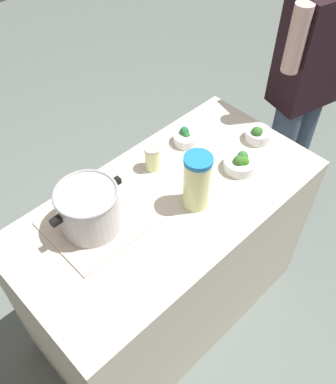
# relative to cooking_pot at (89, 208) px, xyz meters

# --- Properties ---
(ground_plane) EXTENTS (8.00, 8.00, 0.00)m
(ground_plane) POSITION_rel_cooking_pot_xyz_m (0.30, -0.11, -1.01)
(ground_plane) COLOR slate
(counter_slab) EXTENTS (1.32, 0.67, 0.91)m
(counter_slab) POSITION_rel_cooking_pot_xyz_m (0.30, -0.11, -0.56)
(counter_slab) COLOR beige
(counter_slab) RESTS_ON ground_plane
(dish_cloth) EXTENTS (0.32, 0.34, 0.01)m
(dish_cloth) POSITION_rel_cooking_pot_xyz_m (0.00, 0.00, -0.10)
(dish_cloth) COLOR beige
(dish_cloth) RESTS_ON counter_slab
(cooking_pot) EXTENTS (0.30, 0.24, 0.18)m
(cooking_pot) POSITION_rel_cooking_pot_xyz_m (0.00, 0.00, 0.00)
(cooking_pot) COLOR #B7B7BC
(cooking_pot) RESTS_ON dish_cloth
(lemonade_pitcher) EXTENTS (0.11, 0.11, 0.25)m
(lemonade_pitcher) POSITION_rel_cooking_pot_xyz_m (0.37, -0.20, 0.02)
(lemonade_pitcher) COLOR beige
(lemonade_pitcher) RESTS_ON counter_slab
(mason_jar) EXTENTS (0.07, 0.07, 0.11)m
(mason_jar) POSITION_rel_cooking_pot_xyz_m (0.38, 0.07, -0.05)
(mason_jar) COLOR beige
(mason_jar) RESTS_ON counter_slab
(broccoli_bowl_front) EXTENTS (0.12, 0.12, 0.08)m
(broccoli_bowl_front) POSITION_rel_cooking_pot_xyz_m (0.60, 0.08, -0.08)
(broccoli_bowl_front) COLOR silver
(broccoli_bowl_front) RESTS_ON counter_slab
(broccoli_bowl_center) EXTENTS (0.12, 0.12, 0.08)m
(broccoli_bowl_center) POSITION_rel_cooking_pot_xyz_m (0.84, -0.13, -0.07)
(broccoli_bowl_center) COLOR silver
(broccoli_bowl_center) RESTS_ON counter_slab
(broccoli_bowl_back) EXTENTS (0.14, 0.14, 0.08)m
(broccoli_bowl_back) POSITION_rel_cooking_pot_xyz_m (0.64, -0.20, -0.07)
(broccoli_bowl_back) COLOR silver
(broccoli_bowl_back) RESTS_ON counter_slab
(person_cook) EXTENTS (0.50, 0.28, 1.65)m
(person_cook) POSITION_rel_cooking_pot_xyz_m (1.27, -0.09, -0.09)
(person_cook) COLOR #3C4D64
(person_cook) RESTS_ON ground_plane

